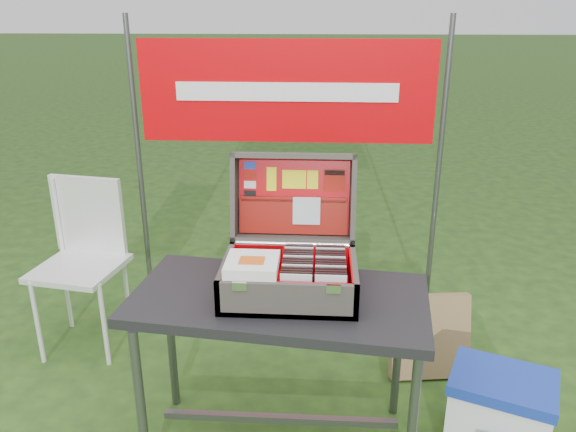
# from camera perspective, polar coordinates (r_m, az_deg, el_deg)

# --- Properties ---
(ground) EXTENTS (80.00, 80.00, 0.00)m
(ground) POSITION_cam_1_polar(r_m,az_deg,el_deg) (2.62, -1.77, -20.66)
(ground) COLOR #223B17
(ground) RESTS_ON ground
(table) EXTENTS (1.18, 0.68, 0.70)m
(table) POSITION_cam_1_polar(r_m,az_deg,el_deg) (2.34, -0.87, -15.58)
(table) COLOR black
(table) RESTS_ON ground
(table_top) EXTENTS (1.18, 0.68, 0.04)m
(table_top) POSITION_cam_1_polar(r_m,az_deg,el_deg) (2.16, -0.92, -8.48)
(table_top) COLOR black
(table_top) RESTS_ON ground
(table_leg_fl) EXTENTS (0.04, 0.04, 0.66)m
(table_leg_fl) POSITION_cam_1_polar(r_m,az_deg,el_deg) (2.27, -14.72, -18.32)
(table_leg_fl) COLOR #59595B
(table_leg_fl) RESTS_ON ground
(table_leg_fr) EXTENTS (0.04, 0.04, 0.66)m
(table_leg_fr) POSITION_cam_1_polar(r_m,az_deg,el_deg) (2.20, 12.57, -19.49)
(table_leg_fr) COLOR #59595B
(table_leg_fr) RESTS_ON ground
(table_leg_bl) EXTENTS (0.04, 0.04, 0.66)m
(table_leg_bl) POSITION_cam_1_polar(r_m,az_deg,el_deg) (2.61, -11.77, -12.39)
(table_leg_bl) COLOR #59595B
(table_leg_bl) RESTS_ON ground
(table_leg_br) EXTENTS (0.04, 0.04, 0.66)m
(table_leg_br) POSITION_cam_1_polar(r_m,az_deg,el_deg) (2.55, 11.11, -13.18)
(table_leg_br) COLOR #59595B
(table_leg_br) RESTS_ON ground
(table_brace) EXTENTS (0.97, 0.03, 0.03)m
(table_brace) POSITION_cam_1_polar(r_m,az_deg,el_deg) (2.48, -0.84, -19.89)
(table_brace) COLOR #59595B
(table_brace) RESTS_ON ground
(suitcase) EXTENTS (0.50, 0.52, 0.47)m
(suitcase) POSITION_cam_1_polar(r_m,az_deg,el_deg) (2.10, 0.24, -1.56)
(suitcase) COLOR #4A443C
(suitcase) RESTS_ON table
(suitcase_base_bottom) EXTENTS (0.50, 0.36, 0.02)m
(suitcase_base_bottom) POSITION_cam_1_polar(r_m,az_deg,el_deg) (2.15, 0.14, -7.78)
(suitcase_base_bottom) COLOR #4A443C
(suitcase_base_bottom) RESTS_ON table_top
(suitcase_base_wall_front) EXTENTS (0.50, 0.02, 0.13)m
(suitcase_base_wall_front) POSITION_cam_1_polar(r_m,az_deg,el_deg) (1.97, -0.16, -8.63)
(suitcase_base_wall_front) COLOR #4A443C
(suitcase_base_wall_front) RESTS_ON table_top
(suitcase_base_wall_back) EXTENTS (0.50, 0.02, 0.13)m
(suitcase_base_wall_back) POSITION_cam_1_polar(r_m,az_deg,el_deg) (2.27, 0.39, -4.48)
(suitcase_base_wall_back) COLOR #4A443C
(suitcase_base_wall_back) RESTS_ON table_top
(suitcase_base_wall_left) EXTENTS (0.02, 0.36, 0.13)m
(suitcase_base_wall_left) POSITION_cam_1_polar(r_m,az_deg,el_deg) (2.15, -6.35, -6.19)
(suitcase_base_wall_left) COLOR #4A443C
(suitcase_base_wall_left) RESTS_ON table_top
(suitcase_base_wall_right) EXTENTS (0.02, 0.36, 0.13)m
(suitcase_base_wall_right) POSITION_cam_1_polar(r_m,az_deg,el_deg) (2.12, 6.71, -6.55)
(suitcase_base_wall_right) COLOR #4A443C
(suitcase_base_wall_right) RESTS_ON table_top
(suitcase_liner_floor) EXTENTS (0.46, 0.32, 0.01)m
(suitcase_liner_floor) POSITION_cam_1_polar(r_m,az_deg,el_deg) (2.14, 0.14, -7.47)
(suitcase_liner_floor) COLOR red
(suitcase_liner_floor) RESTS_ON suitcase_base_bottom
(suitcase_latch_left) EXTENTS (0.05, 0.01, 0.03)m
(suitcase_latch_left) POSITION_cam_1_polar(r_m,az_deg,el_deg) (1.95, -4.96, -7.12)
(suitcase_latch_left) COLOR silver
(suitcase_latch_left) RESTS_ON suitcase_base_wall_front
(suitcase_latch_right) EXTENTS (0.05, 0.01, 0.03)m
(suitcase_latch_right) POSITION_cam_1_polar(r_m,az_deg,el_deg) (1.93, 4.65, -7.40)
(suitcase_latch_right) COLOR silver
(suitcase_latch_right) RESTS_ON suitcase_base_wall_front
(suitcase_hinge) EXTENTS (0.45, 0.02, 0.02)m
(suitcase_hinge) POSITION_cam_1_polar(r_m,az_deg,el_deg) (2.25, 0.41, -2.83)
(suitcase_hinge) COLOR silver
(suitcase_hinge) RESTS_ON suitcase_base_wall_back
(suitcase_lid_back) EXTENTS (0.50, 0.09, 0.36)m
(suitcase_lid_back) POSITION_cam_1_polar(r_m,az_deg,el_deg) (2.35, 0.63, 2.08)
(suitcase_lid_back) COLOR #4A443C
(suitcase_lid_back) RESTS_ON suitcase_base_wall_back
(suitcase_lid_rim_far) EXTENTS (0.50, 0.14, 0.05)m
(suitcase_lid_rim_far) POSITION_cam_1_polar(r_m,az_deg,el_deg) (2.28, 0.62, 6.16)
(suitcase_lid_rim_far) COLOR #4A443C
(suitcase_lid_rim_far) RESTS_ON suitcase_lid_back
(suitcase_lid_rim_near) EXTENTS (0.50, 0.14, 0.05)m
(suitcase_lid_rim_near) POSITION_cam_1_polar(r_m,az_deg,el_deg) (2.32, 0.50, -2.25)
(suitcase_lid_rim_near) COLOR #4A443C
(suitcase_lid_rim_near) RESTS_ON suitcase_lid_back
(suitcase_lid_rim_left) EXTENTS (0.02, 0.20, 0.38)m
(suitcase_lid_rim_left) POSITION_cam_1_polar(r_m,az_deg,el_deg) (2.32, -5.42, 2.02)
(suitcase_lid_rim_left) COLOR #4A443C
(suitcase_lid_rim_left) RESTS_ON suitcase_lid_back
(suitcase_lid_rim_right) EXTENTS (0.02, 0.20, 0.38)m
(suitcase_lid_rim_right) POSITION_cam_1_polar(r_m,az_deg,el_deg) (2.29, 6.61, 1.78)
(suitcase_lid_rim_right) COLOR #4A443C
(suitcase_lid_rim_right) RESTS_ON suitcase_lid_back
(suitcase_lid_liner) EXTENTS (0.46, 0.07, 0.31)m
(suitcase_lid_liner) POSITION_cam_1_polar(r_m,az_deg,el_deg) (2.34, 0.62, 2.04)
(suitcase_lid_liner) COLOR red
(suitcase_lid_liner) RESTS_ON suitcase_lid_back
(suitcase_liner_wall_front) EXTENTS (0.46, 0.01, 0.11)m
(suitcase_liner_wall_front) POSITION_cam_1_polar(r_m,az_deg,el_deg) (1.98, -0.13, -8.20)
(suitcase_liner_wall_front) COLOR red
(suitcase_liner_wall_front) RESTS_ON suitcase_base_bottom
(suitcase_liner_wall_back) EXTENTS (0.46, 0.01, 0.11)m
(suitcase_liner_wall_back) POSITION_cam_1_polar(r_m,az_deg,el_deg) (2.26, 0.38, -4.39)
(suitcase_liner_wall_back) COLOR red
(suitcase_liner_wall_back) RESTS_ON suitcase_base_bottom
(suitcase_liner_wall_left) EXTENTS (0.01, 0.32, 0.11)m
(suitcase_liner_wall_left) POSITION_cam_1_polar(r_m,az_deg,el_deg) (2.14, -6.02, -5.97)
(suitcase_liner_wall_left) COLOR red
(suitcase_liner_wall_left) RESTS_ON suitcase_base_bottom
(suitcase_liner_wall_right) EXTENTS (0.01, 0.32, 0.11)m
(suitcase_liner_wall_right) POSITION_cam_1_polar(r_m,az_deg,el_deg) (2.12, 6.37, -6.30)
(suitcase_liner_wall_right) COLOR red
(suitcase_liner_wall_right) RESTS_ON suitcase_base_bottom
(suitcase_lid_pocket) EXTENTS (0.44, 0.06, 0.15)m
(suitcase_lid_pocket) POSITION_cam_1_polar(r_m,az_deg,el_deg) (2.33, 0.57, -0.04)
(suitcase_lid_pocket) COLOR #7B0B04
(suitcase_lid_pocket) RESTS_ON suitcase_lid_liner
(suitcase_pocket_edge) EXTENTS (0.43, 0.02, 0.02)m
(suitcase_pocket_edge) POSITION_cam_1_polar(r_m,az_deg,el_deg) (2.31, 0.58, 1.70)
(suitcase_pocket_edge) COLOR #7B0B04
(suitcase_pocket_edge) RESTS_ON suitcase_lid_pocket
(suitcase_pocket_cd) EXTENTS (0.11, 0.03, 0.11)m
(suitcase_pocket_cd) POSITION_cam_1_polar(r_m,az_deg,el_deg) (2.30, 1.89, 0.53)
(suitcase_pocket_cd) COLOR silver
(suitcase_pocket_cd) RESTS_ON suitcase_lid_pocket
(lid_sticker_cc_a) EXTENTS (0.05, 0.01, 0.03)m
(lid_sticker_cc_a) POSITION_cam_1_polar(r_m,az_deg,el_deg) (2.34, -3.88, 5.16)
(lid_sticker_cc_a) COLOR #1933B2
(lid_sticker_cc_a) RESTS_ON suitcase_lid_liner
(lid_sticker_cc_b) EXTENTS (0.05, 0.01, 0.03)m
(lid_sticker_cc_b) POSITION_cam_1_polar(r_m,az_deg,el_deg) (2.34, -3.88, 4.18)
(lid_sticker_cc_b) COLOR #9F0F05
(lid_sticker_cc_b) RESTS_ON suitcase_lid_liner
(lid_sticker_cc_c) EXTENTS (0.05, 0.01, 0.03)m
(lid_sticker_cc_c) POSITION_cam_1_polar(r_m,az_deg,el_deg) (2.34, -3.88, 3.20)
(lid_sticker_cc_c) COLOR white
(lid_sticker_cc_c) RESTS_ON suitcase_lid_liner
(lid_sticker_cc_d) EXTENTS (0.05, 0.01, 0.03)m
(lid_sticker_cc_d) POSITION_cam_1_polar(r_m,az_deg,el_deg) (2.35, -3.89, 2.23)
(lid_sticker_cc_d) COLOR black
(lid_sticker_cc_d) RESTS_ON suitcase_lid_liner
(lid_card_neon_tall) EXTENTS (0.04, 0.02, 0.10)m
(lid_card_neon_tall) POSITION_cam_1_polar(r_m,az_deg,el_deg) (2.33, -1.69, 3.78)
(lid_card_neon_tall) COLOR yellow
(lid_card_neon_tall) RESTS_ON suitcase_lid_liner
(lid_card_neon_main) EXTENTS (0.10, 0.02, 0.08)m
(lid_card_neon_main) POSITION_cam_1_polar(r_m,az_deg,el_deg) (2.32, 0.64, 3.74)
(lid_card_neon_main) COLOR yellow
(lid_card_neon_main) RESTS_ON suitcase_lid_liner
(lid_card_neon_small) EXTENTS (0.04, 0.02, 0.08)m
(lid_card_neon_small) POSITION_cam_1_polar(r_m,az_deg,el_deg) (2.32, 2.52, 3.70)
(lid_card_neon_small) COLOR yellow
(lid_card_neon_small) RESTS_ON suitcase_lid_liner
(lid_sticker_band) EXTENTS (0.09, 0.02, 0.09)m
(lid_sticker_band) POSITION_cam_1_polar(r_m,az_deg,el_deg) (2.32, 4.74, 3.65)
(lid_sticker_band) COLOR #9F0F05
(lid_sticker_band) RESTS_ON suitcase_lid_liner
(lid_sticker_band_bar) EXTENTS (0.08, 0.01, 0.02)m
(lid_sticker_band_bar) POSITION_cam_1_polar(r_m,az_deg,el_deg) (2.32, 4.76, 4.39)
(lid_sticker_band_bar) COLOR black
(lid_sticker_band_bar) RESTS_ON suitcase_lid_liner
(cd_left_0) EXTENTS (0.11, 0.01, 0.13)m
(cd_left_0) POSITION_cam_1_polar(r_m,az_deg,el_deg) (1.99, 0.82, -7.61)
(cd_left_0) COLOR silver
(cd_left_0) RESTS_ON suitcase_liner_floor
(cd_left_1) EXTENTS (0.11, 0.01, 0.13)m
(cd_left_1) POSITION_cam_1_polar(r_m,az_deg,el_deg) (2.01, 0.85, -7.34)
(cd_left_1) COLOR black
(cd_left_1) RESTS_ON suitcase_liner_floor
(cd_left_2) EXTENTS (0.11, 0.01, 0.13)m
(cd_left_2) POSITION_cam_1_polar(r_m,az_deg,el_deg) (2.02, 0.87, -7.08)
(cd_left_2) COLOR black
(cd_left_2) RESTS_ON suitcase_liner_floor
(cd_left_3) EXTENTS (0.11, 0.01, 0.13)m
(cd_left_3) POSITION_cam_1_polar(r_m,az_deg,el_deg) (2.04, 0.90, -6.83)
(cd_left_3) COLOR black
(cd_left_3) RESTS_ON suitcase_liner_floor
(cd_left_4) EXTENTS (0.11, 0.01, 0.13)m
(cd_left_4) POSITION_cam_1_polar(r_m,az_deg,el_deg) (2.06, 0.92, -6.58)
(cd_left_4) COLOR silver
(cd_left_4) RESTS_ON suitcase_liner_floor
(cd_left_5) EXTENTS (0.11, 0.01, 0.13)m
(cd_left_5) POSITION_cam_1_polar(r_m,az_deg,el_deg) (2.08, 0.95, -6.33)
(cd_left_5) COLOR black
(cd_left_5) RESTS_ON suitcase_liner_floor
(cd_left_6) EXTENTS (0.11, 0.01, 0.13)m
(cd_left_6) POSITION_cam_1_polar(r_m,az_deg,el_deg) (2.09, 0.98, -6.09)
(cd_left_6) COLOR black
(cd_left_6) RESTS_ON suitcase_liner_floor
(cd_left_7) EXTENTS (0.11, 0.01, 0.13)m
(cd_left_7) POSITION_cam_1_polar(r_m,az_deg,el_deg) (2.11, 1.00, -5.85)
(cd_left_7) COLOR black
(cd_left_7) RESTS_ON suitcase_liner_floor
(cd_left_8) EXTENTS (0.11, 0.01, 0.13)m
(cd_left_8) POSITION_cam_1_polar(r_m,az_deg,el_deg) (2.13, 1.02, -5.62)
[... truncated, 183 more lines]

